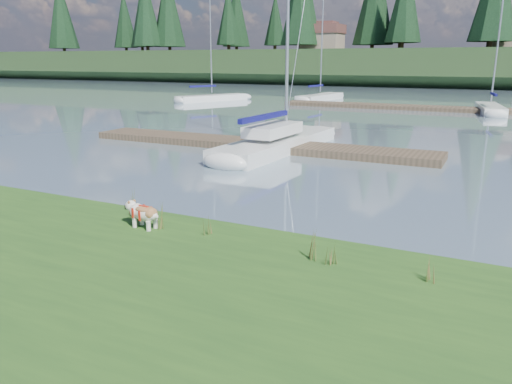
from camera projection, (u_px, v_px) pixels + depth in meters
The scene contains 21 objects.
ground at pixel (421, 110), 38.47m from camera, with size 200.00×200.00×0.00m, color #7E96A8.
bank at pixel (36, 314), 7.24m from camera, with size 60.00×9.00×0.35m, color #2C541C.
ridge at pixel (467, 68), 75.07m from camera, with size 200.00×20.00×5.00m, color #1C3017.
bulldog at pixel (143, 212), 10.37m from camera, with size 0.89×0.44×0.53m.
sailboat_main at pixel (285, 139), 21.74m from camera, with size 2.37×9.52×13.51m.
dock_near at pixel (253, 144), 21.95m from camera, with size 16.00×2.00×0.30m, color #4C3D2C.
dock_far at pixel (449, 109), 37.57m from camera, with size 26.00×2.20×0.30m, color #4C3D2C.
sailboat_bg_0 at pixel (218, 97), 46.87m from camera, with size 4.85×7.96×11.67m.
sailboat_bg_1 at pixel (323, 96), 47.92m from camera, with size 2.53×8.20×12.02m.
sailboat_bg_2 at pixel (489, 107), 36.80m from camera, with size 2.54×7.45×11.06m.
weed_0 at pixel (158, 215), 10.27m from camera, with size 0.17×0.14×0.72m.
weed_1 at pixel (209, 227), 9.97m from camera, with size 0.17×0.14×0.40m.
weed_2 at pixel (316, 246), 8.69m from camera, with size 0.17×0.14×0.62m.
weed_3 at pixel (135, 206), 11.01m from camera, with size 0.17×0.14×0.65m.
weed_4 at pixel (329, 255), 8.50m from camera, with size 0.17×0.14×0.43m.
weed_5 at pixel (433, 270), 7.84m from camera, with size 0.17×0.14×0.50m.
mud_lip at pixel (200, 231), 11.08m from camera, with size 60.00×0.50×0.14m, color #33281C.
conifer_0 at pixel (146, 9), 90.84m from camera, with size 5.72×5.72×14.15m.
conifer_1 at pixel (228, 16), 88.22m from camera, with size 4.40×4.40×11.30m.
conifer_3 at pixel (403, 6), 76.11m from camera, with size 4.84×4.84×12.25m.
house_0 at pixel (323, 37), 80.66m from camera, with size 6.30×5.30×4.65m.
Camera 1 is at (5.77, -10.44, 3.76)m, focal length 35.00 mm.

